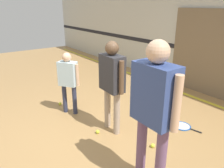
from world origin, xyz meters
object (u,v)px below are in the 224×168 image
Objects in this scene: person_student_left at (68,77)px; tennis_ball_near_instructor at (98,132)px; racket_spare_on_floor at (161,106)px; tennis_ball_stray_right at (153,146)px; racket_second_spare at (183,126)px; tennis_ball_stray_left at (60,104)px; person_student_right at (154,102)px; tennis_ball_by_spare_racket at (155,103)px; person_instructor at (112,78)px.

person_student_left is 19.00× the size of tennis_ball_near_instructor.
tennis_ball_stray_right reaches higher than racket_spare_on_floor.
tennis_ball_near_instructor reaches higher than racket_second_spare.
person_student_left reaches higher than tennis_ball_stray_right.
person_student_right is at bearing 0.03° from tennis_ball_stray_left.
person_student_right is 26.99× the size of tennis_ball_stray_right.
tennis_ball_by_spare_racket is at bearing 53.96° from tennis_ball_stray_left.
tennis_ball_by_spare_racket is (-0.20, 1.65, 0.00)m from tennis_ball_near_instructor.
tennis_ball_near_instructor is at bearing -96.11° from person_instructor.
racket_second_spare is (0.70, 1.09, -0.96)m from person_instructor.
person_student_left is 2.03m from tennis_ball_stray_right.
racket_spare_on_floor is at bearing 27.99° from person_student_left.
tennis_ball_by_spare_racket is at bearing 149.99° from racket_second_spare.
person_student_right is (2.27, -0.03, 0.33)m from person_student_left.
person_student_right is 3.33× the size of racket_spare_on_floor.
person_student_right reaches higher than person_instructor.
tennis_ball_near_instructor is (-0.04, -0.28, -0.94)m from person_instructor.
tennis_ball_near_instructor is at bearing 2.36° from tennis_ball_stray_left.
person_student_right reaches higher than tennis_ball_stray_left.
person_student_right is 2.50m from tennis_ball_by_spare_racket.
tennis_ball_by_spare_racket is 2.11m from tennis_ball_stray_left.
racket_second_spare is 0.98m from tennis_ball_by_spare_racket.
racket_spare_on_floor is at bearing -51.37° from person_student_right.
tennis_ball_stray_right is at bearing 29.76° from tennis_ball_near_instructor.
racket_spare_on_floor is at bearing 96.51° from person_instructor.
person_student_right is 26.99× the size of tennis_ball_stray_left.
person_student_left is at bearing 114.30° from racket_spare_on_floor.
person_student_right is 1.28m from tennis_ball_stray_right.
racket_spare_on_floor is 1.50m from tennis_ball_stray_right.
racket_spare_on_floor is 0.86m from racket_second_spare.
tennis_ball_by_spare_racket reaches higher than racket_second_spare.
person_instructor reaches higher than tennis_ball_by_spare_racket.
person_instructor reaches higher than person_student_left.
person_instructor is at bearing -136.21° from racket_second_spare.
tennis_ball_stray_left is (-1.44, -0.06, 0.00)m from tennis_ball_near_instructor.
tennis_ball_near_instructor is at bearing -131.97° from racket_second_spare.
tennis_ball_by_spare_racket is (-0.14, -0.03, 0.02)m from racket_spare_on_floor.
racket_spare_on_floor is (-0.10, 1.40, -0.96)m from person_instructor.
person_student_left is 2.34× the size of racket_spare_on_floor.
tennis_ball_near_instructor is at bearing 144.67° from racket_spare_on_floor.
racket_second_spare is at bearing -148.47° from racket_spare_on_floor.
tennis_ball_stray_right is (0.10, -0.89, 0.02)m from racket_second_spare.
tennis_ball_near_instructor reaches higher than racket_spare_on_floor.
tennis_ball_stray_right is at bearing -18.07° from person_student_left.
person_student_left is at bearing 0.15° from person_student_right.
tennis_ball_by_spare_racket is (-1.49, 1.71, -1.07)m from person_student_right.
tennis_ball_stray_left is at bearing -160.38° from racket_second_spare.
person_instructor is 1.79m from tennis_ball_stray_left.
tennis_ball_near_instructor is 1.66m from tennis_ball_by_spare_racket.
person_instructor is 1.30m from person_student_right.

